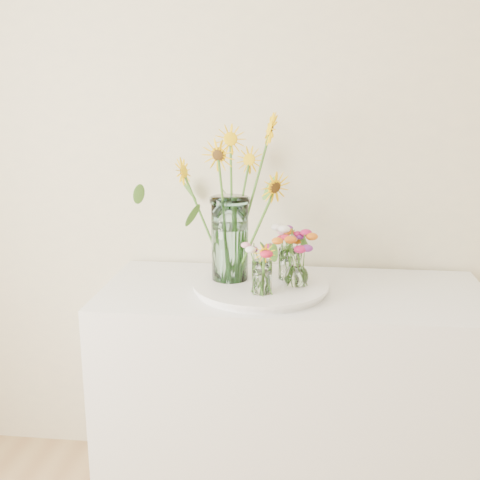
{
  "coord_description": "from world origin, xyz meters",
  "views": [
    {
      "loc": [
        -0.03,
        -0.16,
        1.62
      ],
      "look_at": [
        -0.26,
        1.91,
        1.09
      ],
      "focal_mm": 45.0,
      "sensor_mm": 36.0,
      "label": 1
    }
  ],
  "objects_px": {
    "counter": "(291,401)",
    "mason_jar": "(230,239)",
    "small_vase_b": "(296,269)",
    "tray": "(261,288)",
    "small_vase_a": "(262,278)",
    "small_vase_c": "(288,264)"
  },
  "relations": [
    {
      "from": "counter",
      "to": "mason_jar",
      "type": "relative_size",
      "value": 4.48
    },
    {
      "from": "mason_jar",
      "to": "small_vase_b",
      "type": "xyz_separation_m",
      "value": [
        0.24,
        -0.05,
        -0.09
      ]
    },
    {
      "from": "counter",
      "to": "tray",
      "type": "distance_m",
      "value": 0.48
    },
    {
      "from": "small_vase_a",
      "to": "small_vase_b",
      "type": "bearing_deg",
      "value": 39.99
    },
    {
      "from": "mason_jar",
      "to": "counter",
      "type": "bearing_deg",
      "value": -2.83
    },
    {
      "from": "tray",
      "to": "mason_jar",
      "type": "height_order",
      "value": "mason_jar"
    },
    {
      "from": "small_vase_b",
      "to": "tray",
      "type": "bearing_deg",
      "value": 177.23
    },
    {
      "from": "tray",
      "to": "small_vase_b",
      "type": "height_order",
      "value": "small_vase_b"
    },
    {
      "from": "mason_jar",
      "to": "small_vase_a",
      "type": "bearing_deg",
      "value": -48.18
    },
    {
      "from": "mason_jar",
      "to": "small_vase_c",
      "type": "height_order",
      "value": "mason_jar"
    },
    {
      "from": "counter",
      "to": "tray",
      "type": "bearing_deg",
      "value": -165.72
    },
    {
      "from": "tray",
      "to": "small_vase_a",
      "type": "height_order",
      "value": "small_vase_a"
    },
    {
      "from": "small_vase_c",
      "to": "mason_jar",
      "type": "bearing_deg",
      "value": -173.47
    },
    {
      "from": "small_vase_a",
      "to": "tray",
      "type": "bearing_deg",
      "value": 96.56
    },
    {
      "from": "small_vase_b",
      "to": "counter",
      "type": "bearing_deg",
      "value": 103.94
    },
    {
      "from": "small_vase_b",
      "to": "small_vase_c",
      "type": "xyz_separation_m",
      "value": [
        -0.03,
        0.07,
        -0.0
      ]
    },
    {
      "from": "small_vase_a",
      "to": "small_vase_b",
      "type": "relative_size",
      "value": 0.91
    },
    {
      "from": "mason_jar",
      "to": "small_vase_b",
      "type": "relative_size",
      "value": 2.4
    },
    {
      "from": "counter",
      "to": "small_vase_b",
      "type": "distance_m",
      "value": 0.54
    },
    {
      "from": "counter",
      "to": "small_vase_a",
      "type": "bearing_deg",
      "value": -128.65
    },
    {
      "from": "counter",
      "to": "tray",
      "type": "height_order",
      "value": "tray"
    },
    {
      "from": "small_vase_a",
      "to": "small_vase_c",
      "type": "height_order",
      "value": "small_vase_c"
    }
  ]
}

